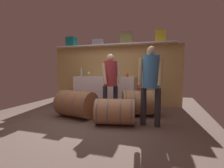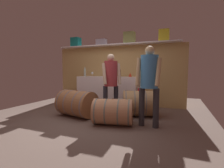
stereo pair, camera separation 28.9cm
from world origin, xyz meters
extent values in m
cube|color=#6B584F|center=(0.00, 0.53, -0.01)|extent=(5.64, 7.41, 0.02)
cube|color=tan|center=(0.00, 2.11, 0.99)|extent=(4.44, 0.10, 1.97)
cube|color=silver|center=(0.00, 1.96, 1.99)|extent=(4.09, 0.40, 0.03)
cube|color=#147C78|center=(-1.52, 1.96, 2.16)|extent=(0.32, 0.26, 0.32)
cube|color=gray|center=(-0.50, 1.96, 2.10)|extent=(0.35, 0.20, 0.20)
cube|color=olive|center=(0.48, 1.96, 2.18)|extent=(0.34, 0.28, 0.36)
cube|color=yellow|center=(1.53, 1.96, 2.17)|extent=(0.29, 0.27, 0.34)
cube|color=white|center=(-0.17, 1.74, 0.48)|extent=(2.00, 0.62, 0.95)
cylinder|color=brown|center=(0.24, 1.72, 1.05)|extent=(0.08, 0.08, 0.19)
sphere|color=brown|center=(0.24, 1.72, 1.16)|extent=(0.07, 0.07, 0.07)
cylinder|color=brown|center=(0.24, 1.72, 1.20)|extent=(0.03, 0.03, 0.07)
cylinder|color=#ACC4BA|center=(-1.02, 1.72, 1.07)|extent=(0.06, 0.06, 0.24)
sphere|color=#ACC4BA|center=(-1.02, 1.72, 1.20)|extent=(0.06, 0.06, 0.06)
cylinder|color=#ACC4BA|center=(-1.02, 1.72, 1.24)|extent=(0.02, 0.02, 0.06)
cylinder|color=white|center=(-0.81, 1.87, 0.95)|extent=(0.06, 0.06, 0.00)
cylinder|color=white|center=(-0.81, 1.87, 0.99)|extent=(0.01, 0.01, 0.08)
sphere|color=white|center=(-0.81, 1.87, 1.06)|extent=(0.09, 0.09, 0.09)
sphere|color=maroon|center=(-0.81, 1.87, 1.05)|extent=(0.05, 0.05, 0.05)
cone|color=red|center=(0.55, 1.86, 1.01)|extent=(0.11, 0.11, 0.13)
cylinder|color=tan|center=(1.06, 0.88, 0.32)|extent=(0.98, 0.86, 0.64)
cylinder|color=slate|center=(0.74, 0.77, 0.32)|extent=(0.23, 0.62, 0.65)
cylinder|color=slate|center=(0.94, 0.84, 0.32)|extent=(0.23, 0.62, 0.65)
cylinder|color=slate|center=(1.19, 0.92, 0.32)|extent=(0.23, 0.62, 0.65)
cylinder|color=slate|center=(1.39, 0.99, 0.32)|extent=(0.23, 0.62, 0.65)
cylinder|color=#904648|center=(1.06, 0.88, 0.65)|extent=(0.04, 0.04, 0.01)
cylinder|color=#9A6741|center=(-0.39, 0.27, 0.33)|extent=(1.05, 0.82, 0.64)
cylinder|color=slate|center=(-0.77, 0.35, 0.33)|extent=(0.17, 0.65, 0.66)
cylinder|color=slate|center=(-0.53, 0.30, 0.33)|extent=(0.17, 0.65, 0.66)
cylinder|color=slate|center=(-0.24, 0.24, 0.33)|extent=(0.17, 0.65, 0.66)
cylinder|color=slate|center=(-0.01, 0.19, 0.33)|extent=(0.17, 0.65, 0.66)
cylinder|color=#8F4E47|center=(-0.39, 0.27, 0.66)|extent=(0.04, 0.04, 0.01)
cylinder|color=tan|center=(0.68, 0.01, 0.28)|extent=(0.92, 0.70, 0.54)
cylinder|color=slate|center=(0.34, -0.06, 0.28)|extent=(0.14, 0.55, 0.55)
cylinder|color=slate|center=(0.55, -0.02, 0.28)|extent=(0.14, 0.55, 0.55)
cylinder|color=slate|center=(0.81, 0.04, 0.28)|extent=(0.14, 0.55, 0.55)
cylinder|color=slate|center=(1.02, 0.08, 0.28)|extent=(0.14, 0.55, 0.55)
cylinder|color=#90553C|center=(0.68, 0.01, 0.55)|extent=(0.04, 0.04, 0.01)
cylinder|color=red|center=(1.06, 0.88, 0.68)|extent=(0.07, 0.07, 0.06)
cylinder|color=#303036|center=(1.27, 0.18, 0.40)|extent=(0.12, 0.12, 0.80)
cylinder|color=#303036|center=(1.56, 0.15, 0.40)|extent=(0.12, 0.12, 0.80)
cylinder|color=#428BD0|center=(1.41, 0.16, 1.13)|extent=(0.35, 0.35, 0.66)
sphere|color=tan|center=(1.41, 0.16, 1.55)|extent=(0.19, 0.19, 0.19)
cylinder|color=tan|center=(1.21, 0.08, 1.13)|extent=(0.10, 0.18, 0.56)
cylinder|color=tan|center=(1.60, 0.04, 1.13)|extent=(0.11, 0.26, 0.55)
cylinder|color=#2F313E|center=(0.26, 0.57, 0.38)|extent=(0.12, 0.12, 0.76)
cylinder|color=#2F313E|center=(0.48, 0.74, 0.38)|extent=(0.12, 0.12, 0.76)
cylinder|color=#A9353B|center=(0.37, 0.65, 1.08)|extent=(0.33, 0.33, 0.63)
sphere|color=#CAAB8C|center=(0.37, 0.65, 1.47)|extent=(0.18, 0.18, 0.18)
cylinder|color=#CAAB8C|center=(0.28, 0.46, 1.08)|extent=(0.22, 0.25, 0.53)
cylinder|color=#CAAB8C|center=(0.58, 0.69, 1.08)|extent=(0.18, 0.20, 0.53)
camera|label=1|loc=(1.68, -3.31, 1.17)|focal=26.52mm
camera|label=2|loc=(1.95, -3.22, 1.17)|focal=26.52mm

